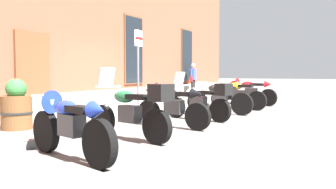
# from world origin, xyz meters

# --- Properties ---
(ground_plane) EXTENTS (140.00, 140.00, 0.00)m
(ground_plane) POSITION_xyz_m (0.00, 0.00, 0.00)
(ground_plane) COLOR #565451
(sidewalk) EXTENTS (29.71, 2.58, 0.14)m
(sidewalk) POSITION_xyz_m (0.00, 1.29, 0.07)
(sidewalk) COLOR slate
(sidewalk) RESTS_ON ground_plane
(lane_stripe) EXTENTS (29.71, 0.12, 0.01)m
(lane_stripe) POSITION_xyz_m (0.00, -3.20, 0.00)
(lane_stripe) COLOR silver
(lane_stripe) RESTS_ON ground_plane
(motorcycle_blue_sport) EXTENTS (0.84, 2.07, 0.99)m
(motorcycle_blue_sport) POSITION_xyz_m (-4.99, -1.01, 0.55)
(motorcycle_blue_sport) COLOR black
(motorcycle_blue_sport) RESTS_ON ground_plane
(motorcycle_green_touring) EXTENTS (0.86, 2.08, 1.36)m
(motorcycle_green_touring) POSITION_xyz_m (-3.33, -1.06, 0.57)
(motorcycle_green_touring) COLOR black
(motorcycle_green_touring) RESTS_ON ground_plane
(motorcycle_black_sport) EXTENTS (0.62, 1.97, 1.03)m
(motorcycle_black_sport) POSITION_xyz_m (-1.61, -0.97, 0.56)
(motorcycle_black_sport) COLOR black
(motorcycle_black_sport) RESTS_ON ground_plane
(motorcycle_silver_touring) EXTENTS (0.90, 2.06, 1.28)m
(motorcycle_silver_touring) POSITION_xyz_m (-0.11, -1.12, 0.54)
(motorcycle_silver_touring) COLOR black
(motorcycle_silver_touring) RESTS_ON ground_plane
(motorcycle_black_naked) EXTENTS (0.62, 2.21, 0.98)m
(motorcycle_black_naked) POSITION_xyz_m (1.59, -1.01, 0.49)
(motorcycle_black_naked) COLOR black
(motorcycle_black_naked) RESTS_ON ground_plane
(motorcycle_yellow_naked) EXTENTS (0.62, 2.03, 0.99)m
(motorcycle_yellow_naked) POSITION_xyz_m (3.19, -1.15, 0.49)
(motorcycle_yellow_naked) COLOR black
(motorcycle_yellow_naked) RESTS_ON ground_plane
(motorcycle_red_sport) EXTENTS (0.71, 2.16, 1.05)m
(motorcycle_red_sport) POSITION_xyz_m (5.00, -1.04, 0.57)
(motorcycle_red_sport) COLOR black
(motorcycle_red_sport) RESTS_ON ground_plane
(pedestrian_blue_top) EXTENTS (0.66, 0.22, 1.57)m
(pedestrian_blue_top) POSITION_xyz_m (6.87, 2.10, 1.02)
(pedestrian_blue_top) COLOR black
(pedestrian_blue_top) RESTS_ON sidewalk
(parking_sign) EXTENTS (0.36, 0.07, 2.34)m
(parking_sign) POSITION_xyz_m (-0.23, 0.73, 1.66)
(parking_sign) COLOR #4C4C51
(parking_sign) RESTS_ON sidewalk
(barrel_planter) EXTENTS (0.63, 0.63, 1.01)m
(barrel_planter) POSITION_xyz_m (-4.03, 1.20, 0.57)
(barrel_planter) COLOR brown
(barrel_planter) RESTS_ON sidewalk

